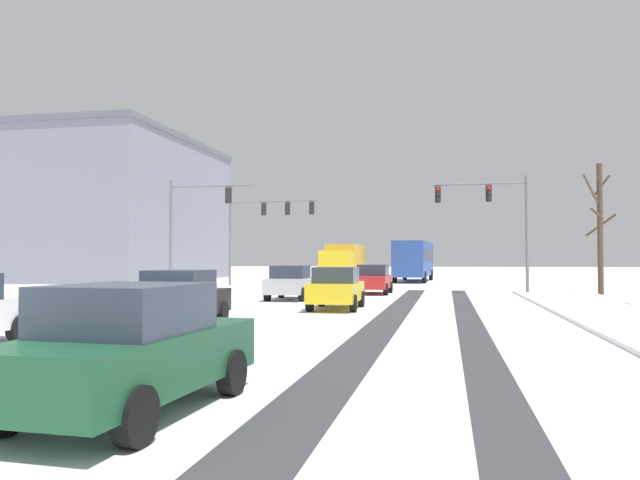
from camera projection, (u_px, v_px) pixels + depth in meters
name	position (u px, v px, depth m)	size (l,w,h in m)	color
wheel_track_left_lane	(467.00, 317.00, 20.67)	(0.79, 35.40, 0.01)	#38383D
wheel_track_right_lane	(392.00, 315.00, 21.18)	(1.01, 35.40, 0.01)	#38383D
traffic_signal_near_right	(494.00, 211.00, 34.22)	(5.11, 0.40, 6.50)	slate
traffic_signal_near_left	(193.00, 217.00, 35.68)	(5.06, 0.40, 6.50)	slate
traffic_signal_far_left	(264.00, 219.00, 45.06)	(6.66, 0.60, 6.50)	slate
car_red_lead	(373.00, 279.00, 34.32)	(1.86, 4.11, 1.62)	red
car_silver_second	(291.00, 282.00, 29.54)	(1.87, 4.12, 1.62)	#B7BABF
car_yellow_cab_third	(336.00, 288.00, 23.86)	(1.91, 4.14, 1.62)	yellow
car_black_fourth	(181.00, 298.00, 17.76)	(1.96, 4.17, 1.62)	black
car_dark_green_sixth	(131.00, 348.00, 7.78)	(2.00, 4.19, 1.62)	#194C2D
bus_oncoming	(414.00, 258.00, 53.55)	(3.06, 11.11, 3.38)	#284793
box_truck_delivery	(344.00, 263.00, 46.72)	(2.50, 7.47, 3.02)	yellow
bare_tree_sidewalk_far	(600.00, 226.00, 33.73)	(1.80, 1.82, 7.13)	#4C3828
office_building_far_left_block	(63.00, 211.00, 59.07)	(25.99, 22.11, 13.02)	gray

